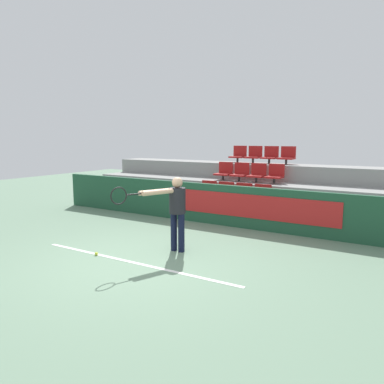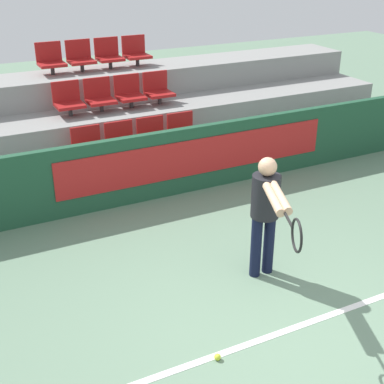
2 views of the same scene
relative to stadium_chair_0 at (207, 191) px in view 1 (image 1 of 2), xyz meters
The scene contains 20 objects.
ground_plane 4.40m from the stadium_chair_0, 79.08° to the right, with size 30.00×30.00×0.00m, color slate.
court_baseline 4.41m from the stadium_chair_0, 79.10° to the right, with size 4.47×0.08×0.01m.
barrier_wall 1.13m from the stadium_chair_0, 41.01° to the right, with size 11.17×0.14×1.07m.
bleacher_tier_front 0.97m from the stadium_chair_0, ahead, with size 10.77×1.05×0.49m.
bleacher_tier_middle 1.26m from the stadium_chair_0, 48.39° to the left, with size 10.77×1.05×0.97m.
bleacher_tier_back 2.14m from the stadium_chair_0, 67.42° to the left, with size 10.77×1.05×1.46m.
stadium_chair_0 is the anchor object (origin of this frame).
stadium_chair_1 0.55m from the stadium_chair_0, ahead, with size 0.47×0.43×0.55m.
stadium_chair_2 1.10m from the stadium_chair_0, ahead, with size 0.47×0.43×0.55m.
stadium_chair_3 1.64m from the stadium_chair_0, ahead, with size 0.47×0.43×0.55m.
stadium_chair_4 1.16m from the stadium_chair_0, 90.00° to the left, with size 0.47×0.43×0.55m.
stadium_chair_5 1.28m from the stadium_chair_0, 62.46° to the left, with size 0.47×0.43×0.55m.
stadium_chair_6 1.59m from the stadium_chair_0, 43.80° to the left, with size 0.47×0.43×0.55m.
stadium_chair_7 2.01m from the stadium_chair_0, 32.59° to the left, with size 0.47×0.43×0.55m.
stadium_chair_8 2.31m from the stadium_chair_0, 90.00° to the left, with size 0.47×0.43×0.55m.
stadium_chair_9 2.38m from the stadium_chair_0, 75.39° to the left, with size 0.47×0.43×0.55m.
stadium_chair_10 2.56m from the stadium_chair_0, 62.46° to the left, with size 0.47×0.43×0.55m.
stadium_chair_11 2.84m from the stadium_chair_0, 51.97° to the left, with size 0.47×0.43×0.55m.
tennis_player 3.51m from the stadium_chair_0, 71.56° to the right, with size 0.70×1.50×1.51m.
tennis_ball 4.37m from the stadium_chair_0, 90.71° to the right, with size 0.07×0.07×0.07m.
Camera 1 is at (4.41, -5.07, 2.28)m, focal length 35.00 mm.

